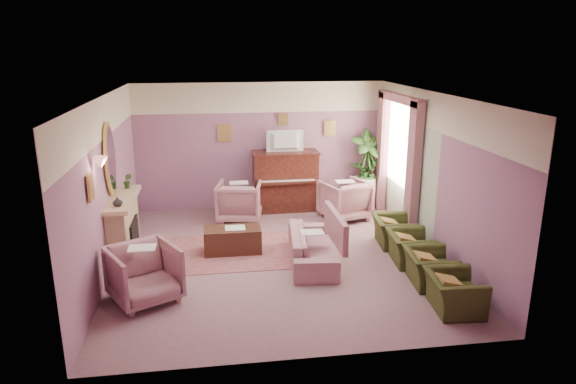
{
  "coord_description": "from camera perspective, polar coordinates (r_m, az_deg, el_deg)",
  "views": [
    {
      "loc": [
        -1.03,
        -8.21,
        3.58
      ],
      "look_at": [
        0.23,
        0.4,
        1.07
      ],
      "focal_mm": 32.0,
      "sensor_mm": 36.0,
      "label": 1
    }
  ],
  "objects": [
    {
      "name": "olive_chair_a",
      "position": [
        7.57,
        18.0,
        -9.98
      ],
      "size": [
        0.57,
        0.81,
        0.7
      ],
      "primitive_type": "imported",
      "color": "#383F19",
      "rests_on": "floor"
    },
    {
      "name": "ceiling",
      "position": [
        8.31,
        -1.18,
        10.7
      ],
      "size": [
        5.5,
        6.0,
        0.01
      ],
      "primitive_type": "cube",
      "color": "silver",
      "rests_on": "wall_back"
    },
    {
      "name": "mantel_shelf",
      "position": [
        8.89,
        -17.89,
        -0.77
      ],
      "size": [
        0.4,
        1.55,
        0.07
      ],
      "primitive_type": "cube",
      "color": "tan",
      "rests_on": "fireplace_surround"
    },
    {
      "name": "olive_chair_d",
      "position": [
        9.65,
        11.67,
        -3.79
      ],
      "size": [
        0.57,
        0.81,
        0.7
      ],
      "primitive_type": "imported",
      "color": "#383F19",
      "rests_on": "floor"
    },
    {
      "name": "floral_armchair_left",
      "position": [
        10.79,
        -5.43,
        -0.8
      ],
      "size": [
        0.88,
        0.88,
        0.92
      ],
      "primitive_type": "imported",
      "color": "#AD797E",
      "rests_on": "floor"
    },
    {
      "name": "side_plant_big",
      "position": [
        11.61,
        8.57,
        2.41
      ],
      "size": [
        0.3,
        0.3,
        0.34
      ],
      "primitive_type": "imported",
      "color": "#25491A",
      "rests_on": "side_table"
    },
    {
      "name": "sofa_throw",
      "position": [
        8.74,
        5.3,
        -3.91
      ],
      "size": [
        0.09,
        1.41,
        0.52
      ],
      "primitive_type": "cube",
      "color": "#995D67",
      "rests_on": "sofa"
    },
    {
      "name": "window_blind",
      "position": [
        10.61,
        12.45,
        5.51
      ],
      "size": [
        0.03,
        1.4,
        1.8
      ],
      "primitive_type": "cube",
      "color": "beige",
      "rests_on": "wall_right"
    },
    {
      "name": "print_back_mid",
      "position": [
        11.38,
        -0.53,
        8.1
      ],
      "size": [
        0.22,
        0.03,
        0.26
      ],
      "primitive_type": "cube",
      "color": "#E1C55D",
      "rests_on": "wall_back"
    },
    {
      "name": "fireplace_inset",
      "position": [
        9.1,
        -17.07,
        -5.1
      ],
      "size": [
        0.18,
        0.72,
        0.68
      ],
      "primitive_type": "cube",
      "color": "black",
      "rests_on": "floor"
    },
    {
      "name": "mirror_glass",
      "position": [
        8.75,
        -19.01,
        3.47
      ],
      "size": [
        0.01,
        0.6,
        1.06
      ],
      "primitive_type": "ellipsoid",
      "color": "silver",
      "rests_on": "wall_left"
    },
    {
      "name": "mantel_vase",
      "position": [
        8.38,
        -18.41,
        -1.03
      ],
      "size": [
        0.16,
        0.16,
        0.16
      ],
      "primitive_type": "imported",
      "color": "beige",
      "rests_on": "mantel_shelf"
    },
    {
      "name": "olive_chair_c",
      "position": [
        8.94,
        13.43,
        -5.54
      ],
      "size": [
        0.57,
        0.81,
        0.7
      ],
      "primitive_type": "imported",
      "color": "#383F19",
      "rests_on": "floor"
    },
    {
      "name": "table_paper",
      "position": [
        9.14,
        -5.89,
        -3.98
      ],
      "size": [
        0.35,
        0.28,
        0.01
      ],
      "primitive_type": "cube",
      "color": "white",
      "rests_on": "coffee_table"
    },
    {
      "name": "floor",
      "position": [
        9.01,
        -1.08,
        -7.32
      ],
      "size": [
        5.5,
        6.0,
        0.01
      ],
      "primitive_type": "cube",
      "color": "#896368",
      "rests_on": "ground"
    },
    {
      "name": "sofa",
      "position": [
        8.74,
        2.7,
        -5.44
      ],
      "size": [
        0.62,
        1.86,
        0.75
      ],
      "primitive_type": "imported",
      "color": "#AD797E",
      "rests_on": "floor"
    },
    {
      "name": "floral_armchair_right",
      "position": [
        10.9,
        6.3,
        -0.64
      ],
      "size": [
        0.88,
        0.88,
        0.92
      ],
      "primitive_type": "imported",
      "color": "#AD797E",
      "rests_on": "floor"
    },
    {
      "name": "curtain_left",
      "position": [
        9.83,
        13.74,
        2.21
      ],
      "size": [
        0.16,
        0.34,
        2.6
      ],
      "primitive_type": "cube",
      "color": "#995D67",
      "rests_on": "floor"
    },
    {
      "name": "wall_right",
      "position": [
        9.29,
        15.95,
        1.9
      ],
      "size": [
        0.02,
        6.0,
        2.8
      ],
      "primitive_type": "cube",
      "color": "slate",
      "rests_on": "floor"
    },
    {
      "name": "fireplace_surround",
      "position": [
        9.07,
        -17.77,
        -4.23
      ],
      "size": [
        0.3,
        1.4,
        1.1
      ],
      "primitive_type": "cube",
      "color": "tan",
      "rests_on": "floor"
    },
    {
      "name": "print_back_right",
      "position": [
        11.6,
        4.66,
        7.11
      ],
      "size": [
        0.26,
        0.03,
        0.34
      ],
      "primitive_type": "cube",
      "color": "#E1C55D",
      "rests_on": "wall_back"
    },
    {
      "name": "area_rug",
      "position": [
        9.31,
        -5.47,
        -6.55
      ],
      "size": [
        2.5,
        1.8,
        0.01
      ],
      "primitive_type": "cube",
      "rotation": [
        0.0,
        0.0,
        0.0
      ],
      "color": "#945051",
      "rests_on": "floor"
    },
    {
      "name": "print_back_left",
      "position": [
        11.32,
        -7.1,
        6.51
      ],
      "size": [
        0.3,
        0.03,
        0.38
      ],
      "primitive_type": "cube",
      "color": "#E1C55D",
      "rests_on": "wall_back"
    },
    {
      "name": "curtain_right",
      "position": [
        11.51,
        10.37,
        4.4
      ],
      "size": [
        0.16,
        0.34,
        2.6
      ],
      "primitive_type": "cube",
      "color": "#995D67",
      "rests_on": "floor"
    },
    {
      "name": "wall_left",
      "position": [
        8.66,
        -19.49,
        0.57
      ],
      "size": [
        0.02,
        6.0,
        2.8
      ],
      "primitive_type": "cube",
      "color": "slate",
      "rests_on": "floor"
    },
    {
      "name": "mirror_frame",
      "position": [
        8.75,
        -19.17,
        3.46
      ],
      "size": [
        0.04,
        0.72,
        1.2
      ],
      "primitive_type": "ellipsoid",
      "color": "#E1C55D",
      "rests_on": "wall_left"
    },
    {
      "name": "sconce_shade",
      "position": [
        7.69,
        -20.08,
        3.11
      ],
      "size": [
        0.2,
        0.2,
        0.16
      ],
      "primitive_type": "cone",
      "color": "#F39A89",
      "rests_on": "wall_left"
    },
    {
      "name": "television",
      "position": [
        11.12,
        -0.29,
        5.83
      ],
      "size": [
        0.8,
        0.12,
        0.48
      ],
      "primitive_type": "imported",
      "color": "black",
      "rests_on": "piano"
    },
    {
      "name": "picture_rail_band",
      "position": [
        11.3,
        -3.11,
        10.45
      ],
      "size": [
        5.5,
        0.01,
        0.65
      ],
      "primitive_type": "cube",
      "color": "beige",
      "rests_on": "wall_back"
    },
    {
      "name": "wall_back",
      "position": [
        11.46,
        -3.03,
        5.1
      ],
      "size": [
        5.5,
        0.02,
        2.8
      ],
      "primitive_type": "cube",
      "color": "slate",
      "rests_on": "floor"
    },
    {
      "name": "stripe_panel",
      "position": [
        10.53,
        12.9,
        1.91
      ],
      "size": [
        0.01,
        3.0,
        2.15
      ],
      "primitive_type": "cube",
      "color": "beige",
      "rests_on": "wall_right"
    },
    {
      "name": "palm_plant",
      "position": [
        11.58,
        8.78,
        3.32
      ],
      "size": [
        0.76,
        0.76,
        1.44
      ],
      "primitive_type": "imported",
      "color": "#25491A",
      "rests_on": "palm_pot"
    },
    {
      "name": "pelmet",
      "position": [
        10.47,
        12.32,
        10.13
      ],
      "size": [
        0.16,
        2.2,
        0.16
      ],
      "primitive_type": "cube",
      "color": "#995D67",
      "rests_on": "wall_right"
    },
    {
      "name": "piano",
      "position": [
        11.38,
        -0.32,
        1.16
      ],
      "size": [
        1.4,
        0.6,
        1.3
      ],
      "primitive_type": "cube",
      "color": "#431A12",
      "rests_on": "floor"
    },
    {
      "name": "piano_keyshelf",
      "position": [
        11.02,
        -0.06,
        1.05
      ],
      "size": [
        1.3,
        0.12,
        0.06
      ],
      "primitive_type": "cube",
      "color": "#431A12",
      "rests_on": "piano"
    },
    {
      "name": "piano_top",
      "position": [
        11.22,
        -0.32,
        4.42
      ],
      "size": [
        1.45,
        0.65,
        0.04
      ],
      "primitive_type": "cube",
      "color": "#431A12",
      "rests_on": "piano"
    },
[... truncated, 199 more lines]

